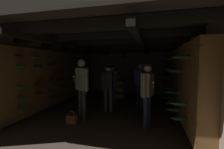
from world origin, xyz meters
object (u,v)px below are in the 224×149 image
Objects in this scene: display_bottle at (119,76)px; person_guest_rear_center at (112,81)px; handbag at (72,119)px; wine_crate_stack at (120,89)px; person_guest_near_right at (147,89)px; person_guest_near_left at (82,83)px; person_guest_far_right at (140,81)px; person_host_center at (108,84)px.

display_bottle is 1.00m from person_guest_rear_center.
wine_crate_stack is at bearing 77.39° from handbag.
person_guest_rear_center is (-1.41, 1.92, -0.05)m from person_guest_near_right.
person_guest_near_right is 4.65× the size of handbag.
person_guest_near_left reaches higher than display_bottle.
display_bottle is 2.88m from person_guest_near_left.
person_host_center is at bearing -141.91° from person_guest_far_right.
person_guest_near_left is (-0.50, -0.96, 0.13)m from person_host_center.
display_bottle is 0.20× the size of person_guest_near_left.
handbag is at bearing -118.30° from person_host_center.
person_guest_near_right reaches higher than display_bottle.
person_host_center is at bearing 61.70° from handbag.
wine_crate_stack is 2.57× the size of display_bottle.
person_guest_near_right is 1.05× the size of person_guest_rear_center.
person_guest_far_right is at bearing 49.15° from person_guest_near_left.
display_bottle is at bearing 114.29° from person_guest_near_right.
handbag is (-0.17, -0.29, -0.95)m from person_guest_near_left.
person_guest_near_left is 2.31m from person_guest_far_right.
wine_crate_stack is at bearing 133.35° from person_guest_far_right.
person_guest_far_right is at bearing -46.65° from wine_crate_stack.
person_host_center reaches higher than display_bottle.
person_guest_far_right is (1.01, 0.79, 0.02)m from person_host_center.
wine_crate_stack is 1.53m from person_guest_far_right.
person_guest_rear_center is (-0.10, -0.98, -0.11)m from display_bottle.
person_guest_far_right is 1.12m from person_guest_rear_center.
handbag is at bearing -120.14° from person_guest_near_left.
person_guest_far_right reaches higher than wine_crate_stack.
wine_crate_stack is 2.91m from person_guest_near_left.
person_host_center is at bearing -90.57° from wine_crate_stack.
handbag is (-0.67, -3.13, -0.92)m from display_bottle.
person_guest_far_right is 1.84m from person_guest_near_right.
person_guest_near_right reaches higher than handbag.
person_guest_near_right is 2.17m from handbag.
person_guest_far_right reaches higher than display_bottle.
person_guest_far_right is at bearing 50.52° from handbag.
handbag is (-1.98, -0.23, -0.86)m from person_guest_near_right.
person_host_center is 0.90m from person_guest_rear_center.
person_host_center is (0.01, -1.88, -0.10)m from display_bottle.
display_bottle is 0.22× the size of person_host_center.
display_bottle is at bearing 121.71° from wine_crate_stack.
wine_crate_stack is 3.18m from handbag.
person_guest_near_right is at bearing -65.82° from wine_crate_stack.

